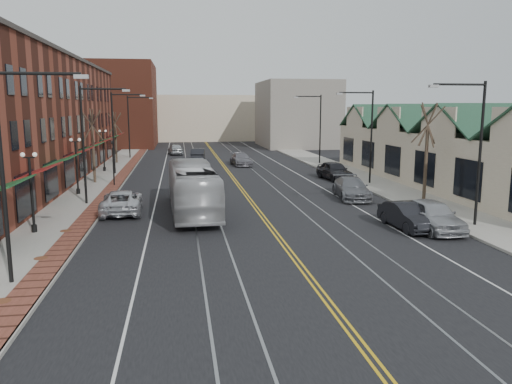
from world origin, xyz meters
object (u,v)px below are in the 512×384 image
object	(u,v)px
parked_suv	(122,202)
parked_car_c	(351,188)
transit_bus	(193,188)
parked_car_b	(407,216)
parked_car_d	(335,171)
parked_car_a	(432,215)

from	to	relation	value
parked_suv	parked_car_c	distance (m)	16.56
transit_bus	parked_car_c	distance (m)	12.29
parked_car_b	parked_car_d	distance (m)	19.09
parked_suv	parked_car_b	world-z (taller)	parked_suv
parked_suv	parked_car_c	size ratio (longest dim) A/B	1.01
transit_bus	parked_suv	world-z (taller)	transit_bus
transit_bus	parked_car_d	distance (m)	18.65
transit_bus	parked_car_c	xyz separation A→B (m)	(11.82, 3.26, -0.82)
parked_car_a	transit_bus	bearing A→B (deg)	153.95
parked_car_a	parked_car_b	distance (m)	1.33
parked_car_a	parked_car_c	world-z (taller)	parked_car_a
parked_suv	parked_car_b	size ratio (longest dim) A/B	1.20
transit_bus	parked_car_b	world-z (taller)	transit_bus
transit_bus	parked_car_b	xyz separation A→B (m)	(11.74, -6.20, -0.86)
transit_bus	parked_car_b	size ratio (longest dim) A/B	2.55
parked_car_a	parked_car_b	world-z (taller)	parked_car_a
parked_suv	parked_car_d	xyz separation A→B (m)	(18.06, 12.25, 0.10)
parked_car_b	parked_car_c	size ratio (longest dim) A/B	0.84
parked_suv	parked_car_c	world-z (taller)	parked_car_c
parked_car_b	parked_car_c	xyz separation A→B (m)	(0.08, 9.46, 0.04)
parked_car_c	parked_car_d	bearing A→B (deg)	86.82
parked_car_d	parked_car_a	bearing A→B (deg)	-98.45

